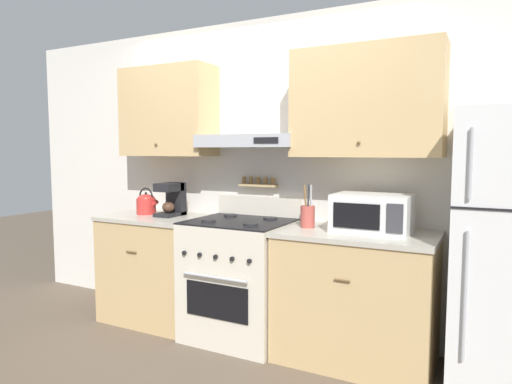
% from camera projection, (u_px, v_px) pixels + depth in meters
% --- Properties ---
extents(ground_plane, '(16.00, 16.00, 0.00)m').
position_uv_depth(ground_plane, '(218.00, 352.00, 3.35)').
color(ground_plane, brown).
extents(wall_back, '(5.20, 0.46, 2.55)m').
position_uv_depth(wall_back, '(263.00, 154.00, 3.77)').
color(wall_back, silver).
rests_on(wall_back, ground_plane).
extents(counter_left, '(0.89, 0.69, 0.91)m').
position_uv_depth(counter_left, '(159.00, 267.00, 3.99)').
color(counter_left, tan).
rests_on(counter_left, ground_plane).
extents(counter_right, '(1.07, 0.69, 0.91)m').
position_uv_depth(counter_right, '(356.00, 296.00, 3.19)').
color(counter_right, tan).
rests_on(counter_right, ground_plane).
extents(stove_range, '(0.76, 0.72, 1.09)m').
position_uv_depth(stove_range, '(240.00, 278.00, 3.59)').
color(stove_range, beige).
rests_on(stove_range, ground_plane).
extents(tea_kettle, '(0.22, 0.17, 0.23)m').
position_uv_depth(tea_kettle, '(146.00, 203.00, 4.03)').
color(tea_kettle, red).
rests_on(tea_kettle, counter_left).
extents(coffee_maker, '(0.17, 0.26, 0.28)m').
position_uv_depth(coffee_maker, '(172.00, 199.00, 3.93)').
color(coffee_maker, black).
rests_on(coffee_maker, counter_left).
extents(microwave, '(0.51, 0.37, 0.26)m').
position_uv_depth(microwave, '(372.00, 213.00, 3.12)').
color(microwave, white).
rests_on(microwave, counter_right).
extents(utensil_crock, '(0.10, 0.10, 0.31)m').
position_uv_depth(utensil_crock, '(308.00, 216.00, 3.33)').
color(utensil_crock, '#B24C42').
rests_on(utensil_crock, counter_right).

